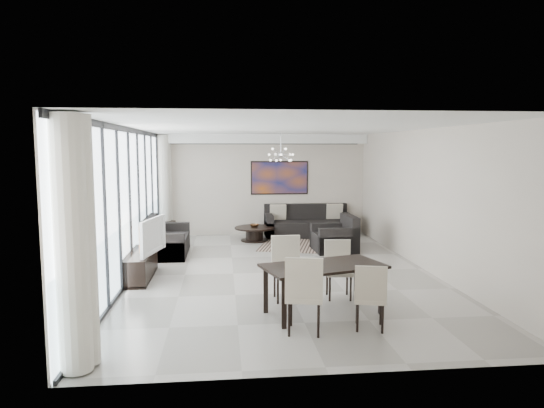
{
  "coord_description": "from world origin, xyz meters",
  "views": [
    {
      "loc": [
        -1.15,
        -9.54,
        2.5
      ],
      "look_at": [
        -0.04,
        1.3,
        1.25
      ],
      "focal_mm": 32.0,
      "sensor_mm": 36.0,
      "label": 1
    }
  ],
  "objects": [
    {
      "name": "bowl_dining",
      "position": [
        -0.1,
        -2.56,
        0.79
      ],
      "size": [
        0.34,
        0.34,
        0.07
      ],
      "primitive_type": "imported",
      "rotation": [
        0.0,
        0.0,
        -0.13
      ],
      "color": "brown",
      "rests_on": "dining_table"
    },
    {
      "name": "armchair",
      "position": [
        1.59,
        1.93,
        0.3
      ],
      "size": [
        1.03,
        1.08,
        0.87
      ],
      "color": "black",
      "rests_on": "floor"
    },
    {
      "name": "dining_chair_se",
      "position": [
        0.84,
        -3.27,
        0.53
      ],
      "size": [
        0.52,
        0.52,
        0.93
      ],
      "color": "beige",
      "rests_on": "floor"
    },
    {
      "name": "sofa_main",
      "position": [
        1.27,
        4.08,
        0.3
      ],
      "size": [
        2.45,
        1.0,
        0.89
      ],
      "color": "black",
      "rests_on": "floor"
    },
    {
      "name": "loveseat",
      "position": [
        -2.55,
        1.93,
        0.3
      ],
      "size": [
        1.0,
        1.77,
        0.89
      ],
      "color": "black",
      "rests_on": "floor"
    },
    {
      "name": "tv_console",
      "position": [
        -2.76,
        -0.16,
        0.25
      ],
      "size": [
        0.46,
        1.62,
        0.51
      ],
      "primitive_type": "cube",
      "color": "black",
      "rests_on": "floor"
    },
    {
      "name": "dining_table",
      "position": [
        0.35,
        -2.5,
        0.67
      ],
      "size": [
        1.99,
        1.37,
        0.75
      ],
      "color": "black",
      "rests_on": "floor"
    },
    {
      "name": "window_wall",
      "position": [
        -2.86,
        0.0,
        1.47
      ],
      "size": [
        0.37,
        8.95,
        2.9
      ],
      "color": "silver",
      "rests_on": "floor"
    },
    {
      "name": "room_shell",
      "position": [
        0.46,
        0.0,
        1.45
      ],
      "size": [
        6.0,
        9.0,
        2.9
      ],
      "color": "#A8A39B",
      "rests_on": "ground"
    },
    {
      "name": "television",
      "position": [
        -2.6,
        -0.23,
        0.85
      ],
      "size": [
        0.42,
        1.18,
        0.68
      ],
      "primitive_type": "imported",
      "rotation": [
        0.0,
        0.0,
        1.34
      ],
      "color": "gray",
      "rests_on": "tv_console"
    },
    {
      "name": "chandelier",
      "position": [
        0.3,
        2.5,
        2.35
      ],
      "size": [
        0.66,
        0.66,
        0.71
      ],
      "color": "silver",
      "rests_on": "room_shell"
    },
    {
      "name": "dining_chair_nw",
      "position": [
        -0.11,
        -1.7,
        0.6
      ],
      "size": [
        0.5,
        0.5,
        1.05
      ],
      "color": "beige",
      "rests_on": "floor"
    },
    {
      "name": "bowl_coffee",
      "position": [
        -0.3,
        3.48,
        0.42
      ],
      "size": [
        0.25,
        0.25,
        0.08
      ],
      "primitive_type": "imported",
      "rotation": [
        0.0,
        0.0,
        0.04
      ],
      "color": "brown",
      "rests_on": "coffee_table"
    },
    {
      "name": "side_table",
      "position": [
        -2.65,
        4.08,
        0.32
      ],
      "size": [
        0.35,
        0.35,
        0.49
      ],
      "color": "black",
      "rests_on": "floor"
    },
    {
      "name": "rug",
      "position": [
        0.98,
        2.6,
        0.01
      ],
      "size": [
        2.71,
        2.33,
        0.01
      ],
      "primitive_type": "cube",
      "rotation": [
        0.0,
        0.0,
        -0.27
      ],
      "color": "black",
      "rests_on": "floor"
    },
    {
      "name": "coffee_table",
      "position": [
        -0.3,
        3.44,
        0.21
      ],
      "size": [
        1.08,
        1.08,
        0.38
      ],
      "color": "black",
      "rests_on": "floor"
    },
    {
      "name": "painting",
      "position": [
        0.5,
        4.47,
        1.65
      ],
      "size": [
        1.68,
        0.04,
        0.98
      ],
      "primitive_type": "cube",
      "color": "#A34C16",
      "rests_on": "room_shell"
    },
    {
      "name": "dining_chair_ne",
      "position": [
        0.77,
        -1.69,
        0.55
      ],
      "size": [
        0.47,
        0.47,
        0.96
      ],
      "color": "beige",
      "rests_on": "floor"
    },
    {
      "name": "dining_chair_sw",
      "position": [
        -0.08,
        -3.32,
        0.62
      ],
      "size": [
        0.59,
        0.59,
        1.08
      ],
      "color": "beige",
      "rests_on": "floor"
    },
    {
      "name": "soffit",
      "position": [
        0.0,
        4.3,
        2.77
      ],
      "size": [
        5.98,
        0.4,
        0.26
      ],
      "primitive_type": "cube",
      "color": "white",
      "rests_on": "room_shell"
    }
  ]
}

